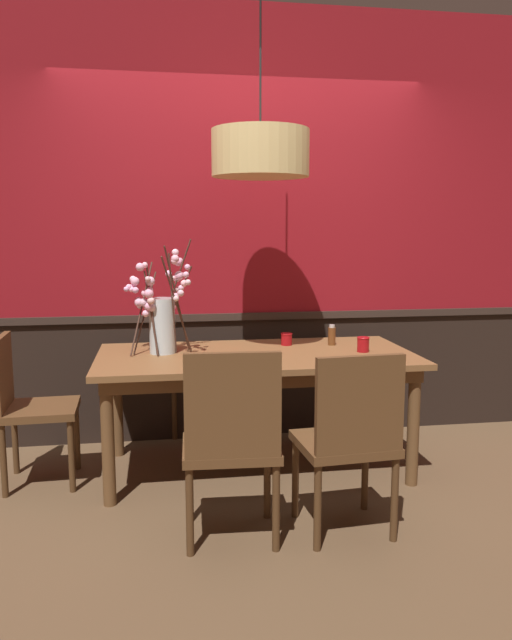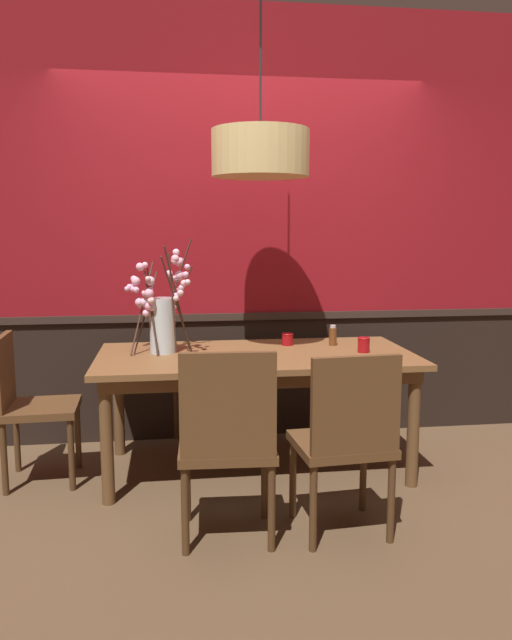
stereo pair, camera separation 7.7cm
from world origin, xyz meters
name	(u,v)px [view 1 (the left image)]	position (x,y,z in m)	size (l,w,h in m)	color
ground_plane	(256,469)	(0.00, 0.00, 0.00)	(24.00, 24.00, 0.00)	brown
back_wall	(241,230)	(0.00, 0.69, 1.47)	(5.28, 0.14, 2.97)	black
dining_table	(256,366)	(0.00, 0.00, 0.66)	(1.91, 0.93, 0.74)	brown
chair_near_side_right	(350,434)	(0.31, -0.90, 0.51)	(0.48, 0.44, 0.92)	brown
chair_far_side_left	(196,359)	(-0.31, 0.91, 0.52)	(0.45, 0.45, 0.95)	brown
chair_head_west_end	(27,401)	(-1.34, -0.01, 0.50)	(0.44, 0.42, 0.88)	brown
chair_near_side_left	(232,437)	(-0.26, -0.89, 0.53)	(0.48, 0.42, 0.95)	brown
vase_with_blossoms	(161,317)	(-0.56, 0.10, 0.96)	(0.42, 0.45, 0.69)	silver
candle_holder_nearer_center	(363,344)	(0.66, -0.06, 0.78)	(0.08, 0.08, 0.09)	#9E0F14
candle_holder_nearer_edge	(287,339)	(0.24, 0.23, 0.78)	(0.08, 0.08, 0.08)	#9E0F14
condiment_bottle	(332,335)	(0.53, 0.19, 0.80)	(0.05, 0.05, 0.13)	brown
pendant_lamp	(260,153)	(0.03, 0.00, 1.92)	(0.57, 0.57, 1.19)	tan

